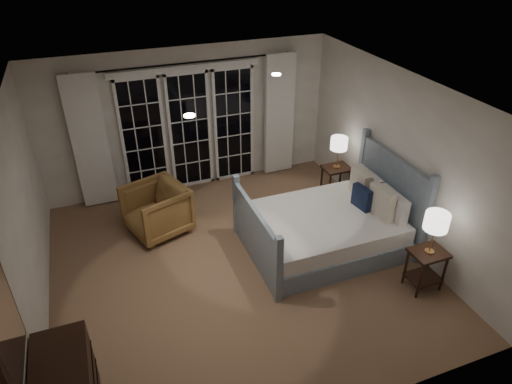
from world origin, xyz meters
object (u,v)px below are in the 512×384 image
object	(u,v)px
bed	(328,227)
lamp_left	(437,222)
nightstand_left	(426,264)
nightstand_right	(336,178)
armchair	(157,210)
lamp_right	(339,144)

from	to	relation	value
bed	lamp_left	distance (m)	1.63
nightstand_left	nightstand_right	distance (m)	2.44
lamp_left	nightstand_left	bearing A→B (deg)	-90.00
nightstand_right	armchair	distance (m)	3.08
nightstand_left	lamp_right	xyz separation A→B (m)	(0.04, 2.44, 0.64)
bed	armchair	bearing A→B (deg)	151.38
bed	lamp_right	xyz separation A→B (m)	(0.78, 1.18, 0.70)
bed	nightstand_left	world-z (taller)	bed
lamp_right	armchair	xyz separation A→B (m)	(-3.08, 0.07, -0.63)
nightstand_left	nightstand_right	world-z (taller)	nightstand_left
lamp_left	armchair	bearing A→B (deg)	140.40
lamp_right	armchair	bearing A→B (deg)	178.64
nightstand_left	nightstand_right	xyz separation A→B (m)	(0.04, 2.44, -0.00)
lamp_left	lamp_right	xyz separation A→B (m)	(0.04, 2.44, -0.03)
bed	lamp_right	bearing A→B (deg)	56.46
nightstand_left	lamp_right	bearing A→B (deg)	89.05
bed	lamp_left	size ratio (longest dim) A/B	3.84
nightstand_right	lamp_right	bearing A→B (deg)	180.00
armchair	bed	bearing A→B (deg)	42.82
nightstand_left	armchair	world-z (taller)	armchair
nightstand_right	armchair	xyz separation A→B (m)	(-3.08, 0.07, 0.01)
bed	lamp_left	world-z (taller)	bed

